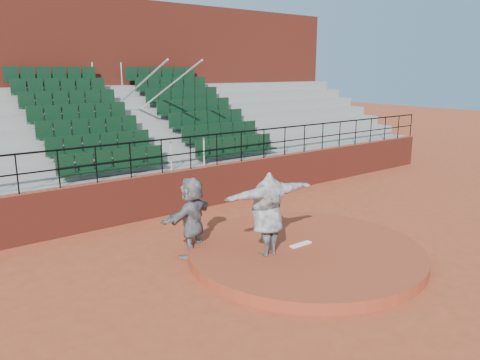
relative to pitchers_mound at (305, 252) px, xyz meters
name	(u,v)px	position (x,y,z in m)	size (l,w,h in m)	color
ground	(305,257)	(0.00, 0.00, -0.12)	(90.00, 90.00, 0.00)	#9D3F23
pitchers_mound	(305,252)	(0.00, 0.00, 0.00)	(5.50, 5.50, 0.25)	#923820
pitching_rubber	(301,244)	(0.00, 0.15, 0.14)	(0.60, 0.15, 0.03)	white
boundary_wall	(191,189)	(0.00, 5.00, 0.53)	(24.00, 0.30, 1.30)	maroon
wall_railing	(190,146)	(0.00, 5.00, 1.90)	(24.04, 0.05, 1.03)	black
seating_deck	(138,149)	(0.00, 8.65, 1.32)	(24.00, 5.97, 4.63)	gray
press_box_facade	(94,88)	(0.00, 12.60, 3.43)	(24.00, 3.00, 7.10)	maroon
pitcher	(268,214)	(-1.01, 0.21, 1.08)	(2.34, 0.64, 1.90)	black
fielder	(192,217)	(-2.04, 1.71, 0.83)	(1.77, 0.56, 1.91)	black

